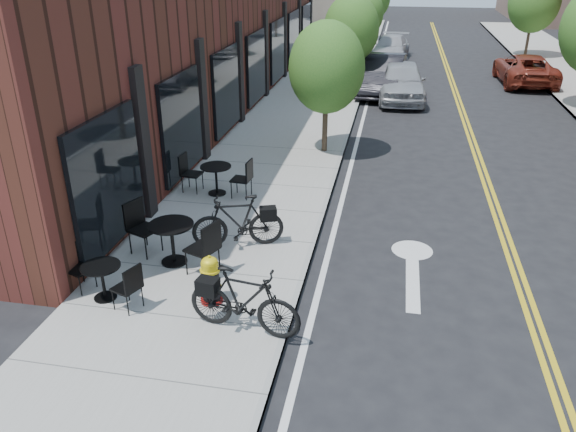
# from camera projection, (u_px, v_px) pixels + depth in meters

# --- Properties ---
(ground) EXTENTS (120.00, 120.00, 0.00)m
(ground) POSITION_uv_depth(u_px,v_px,m) (288.00, 335.00, 9.10)
(ground) COLOR black
(ground) RESTS_ON ground
(sidewalk_near) EXTENTS (4.00, 70.00, 0.12)m
(sidewalk_near) POSITION_uv_depth(u_px,v_px,m) (286.00, 140.00, 18.29)
(sidewalk_near) COLOR #9E9B93
(sidewalk_near) RESTS_ON ground
(building_near) EXTENTS (5.00, 28.00, 7.00)m
(building_near) POSITION_uv_depth(u_px,v_px,m) (189.00, 13.00, 21.12)
(building_near) COLOR #452116
(building_near) RESTS_ON ground
(tree_near_a) EXTENTS (2.20, 2.20, 3.81)m
(tree_near_a) POSITION_uv_depth(u_px,v_px,m) (327.00, 68.00, 16.07)
(tree_near_a) COLOR #382B1E
(tree_near_a) RESTS_ON sidewalk_near
(tree_near_b) EXTENTS (2.30, 2.30, 3.98)m
(tree_near_b) POSITION_uv_depth(u_px,v_px,m) (351.00, 29.00, 23.12)
(tree_near_b) COLOR #382B1E
(tree_near_b) RESTS_ON sidewalk_near
(tree_near_c) EXTENTS (2.10, 2.10, 3.67)m
(tree_near_c) POSITION_uv_depth(u_px,v_px,m) (364.00, 14.00, 30.30)
(tree_near_c) COLOR #382B1E
(tree_near_c) RESTS_ON sidewalk_near
(tree_far_c) EXTENTS (2.80, 2.80, 4.62)m
(tree_far_c) POSITION_uv_depth(u_px,v_px,m) (534.00, 2.00, 31.17)
(tree_far_c) COLOR #382B1E
(tree_far_c) RESTS_ON sidewalk_far
(fire_hydrant) EXTENTS (0.47, 0.47, 0.90)m
(fire_hydrant) POSITION_uv_depth(u_px,v_px,m) (211.00, 280.00, 9.60)
(fire_hydrant) COLOR maroon
(fire_hydrant) RESTS_ON sidewalk_near
(bicycle_left) EXTENTS (1.94, 1.11, 1.12)m
(bicycle_left) POSITION_uv_depth(u_px,v_px,m) (238.00, 221.00, 11.36)
(bicycle_left) COLOR black
(bicycle_left) RESTS_ON sidewalk_near
(bicycle_right) EXTENTS (1.94, 0.80, 1.13)m
(bicycle_right) POSITION_uv_depth(u_px,v_px,m) (244.00, 301.00, 8.78)
(bicycle_right) COLOR black
(bicycle_right) RESTS_ON sidewalk_near
(bistro_set_a) EXTENTS (1.61, 0.93, 0.85)m
(bistro_set_a) POSITION_uv_depth(u_px,v_px,m) (102.00, 277.00, 9.69)
(bistro_set_a) COLOR black
(bistro_set_a) RESTS_ON sidewalk_near
(bistro_set_b) EXTENTS (2.05, 1.22, 1.09)m
(bistro_set_b) POSITION_uv_depth(u_px,v_px,m) (172.00, 237.00, 10.77)
(bistro_set_b) COLOR black
(bistro_set_b) RESTS_ON sidewalk_near
(bistro_set_c) EXTENTS (1.80, 0.83, 0.96)m
(bistro_set_c) POSITION_uv_depth(u_px,v_px,m) (216.00, 176.00, 13.89)
(bistro_set_c) COLOR black
(bistro_set_c) RESTS_ON sidewalk_near
(parked_car_a) EXTENTS (2.10, 4.68, 1.56)m
(parked_car_a) POSITION_uv_depth(u_px,v_px,m) (401.00, 81.00, 23.04)
(parked_car_a) COLOR #A0A3A9
(parked_car_a) RESTS_ON ground
(parked_car_b) EXTENTS (2.08, 5.02, 1.61)m
(parked_car_b) POSITION_uv_depth(u_px,v_px,m) (383.00, 75.00, 24.12)
(parked_car_b) COLOR black
(parked_car_b) RESTS_ON ground
(parked_car_c) EXTENTS (2.27, 4.61, 1.29)m
(parked_car_c) POSITION_uv_depth(u_px,v_px,m) (391.00, 48.00, 31.83)
(parked_car_c) COLOR #AFAFB4
(parked_car_c) RESTS_ON ground
(parked_car_far) EXTENTS (2.38, 4.95, 1.36)m
(parked_car_far) POSITION_uv_depth(u_px,v_px,m) (525.00, 69.00, 25.90)
(parked_car_far) COLOR maroon
(parked_car_far) RESTS_ON ground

